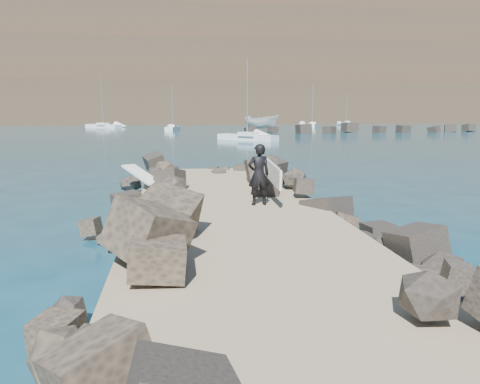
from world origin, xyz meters
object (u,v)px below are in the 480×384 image
at_px(surfboard_resting, 141,177).
at_px(boat_imported, 261,122).
at_px(sailboat_f, 346,124).
at_px(surfer_with_board, 261,174).

relative_size(surfboard_resting, boat_imported, 0.36).
xyz_separation_m(boat_imported, sailboat_f, (20.88, 14.49, -0.89)).
bearing_deg(sailboat_f, surfboard_resting, -115.73).
distance_m(boat_imported, surfer_with_board, 67.53).
relative_size(surfer_with_board, sailboat_f, 0.37).
bearing_deg(surfboard_resting, surfer_with_board, -73.53).
height_order(surfboard_resting, surfer_with_board, surfer_with_board).
xyz_separation_m(surfboard_resting, sailboat_f, (37.18, 77.13, -0.69)).
relative_size(boat_imported, surfer_with_board, 2.60).
bearing_deg(boat_imported, surfer_with_board, -157.06).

